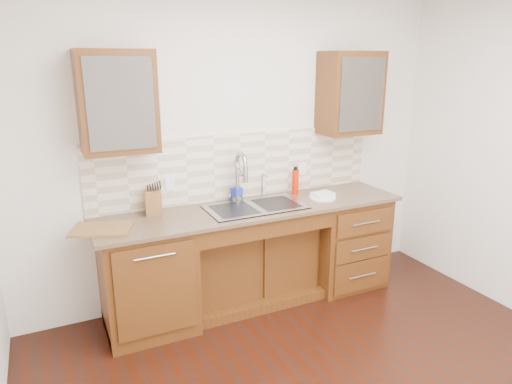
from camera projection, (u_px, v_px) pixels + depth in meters
name	position (u px, v px, depth m)	size (l,w,h in m)	color
wall_back	(237.00, 149.00, 4.11)	(4.00, 0.10, 2.70)	silver
base_cabinet_left	(147.00, 278.00, 3.66)	(0.70, 0.62, 0.88)	#593014
base_cabinet_center	(250.00, 262.00, 4.16)	(1.20, 0.44, 0.70)	#593014
base_cabinet_right	(342.00, 239.00, 4.45)	(0.70, 0.62, 0.88)	#593014
countertop	(255.00, 209.00, 3.91)	(2.70, 0.65, 0.03)	#84705B
backsplash	(240.00, 166.00, 4.10)	(2.70, 0.02, 0.59)	beige
sink	(256.00, 217.00, 3.92)	(0.84, 0.46, 0.19)	#9E9EA5
faucet	(237.00, 180.00, 4.01)	(0.04, 0.04, 0.40)	#999993
filter_tap	(262.00, 185.00, 4.15)	(0.02, 0.02, 0.24)	#999993
upper_cabinet_left	(117.00, 102.00, 3.36)	(0.55, 0.34, 0.75)	#593014
upper_cabinet_right	(350.00, 93.00, 4.22)	(0.55, 0.34, 0.75)	#593014
outlet_left	(170.00, 184.00, 3.85)	(0.08, 0.01, 0.12)	white
outlet_right	(303.00, 168.00, 4.38)	(0.08, 0.01, 0.12)	white
soap_bottle	(237.00, 191.00, 4.06)	(0.08, 0.08, 0.18)	#1830BD
water_bottle	(295.00, 182.00, 4.25)	(0.06, 0.06, 0.23)	red
plate	(323.00, 198.00, 4.14)	(0.24, 0.24, 0.01)	white
dish_towel	(323.00, 194.00, 4.17)	(0.19, 0.14, 0.03)	silver
knife_block	(154.00, 201.00, 3.72)	(0.11, 0.19, 0.21)	brown
cutting_board	(101.00, 229.00, 3.37)	(0.42, 0.29, 0.02)	olive
cup_left_a	(103.00, 109.00, 3.33)	(0.14, 0.14, 0.11)	white
cup_left_b	(137.00, 109.00, 3.43)	(0.09, 0.09, 0.08)	white
cup_right_a	(341.00, 99.00, 4.20)	(0.13, 0.13, 0.10)	white
cup_right_b	(359.00, 98.00, 4.28)	(0.11, 0.11, 0.10)	white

